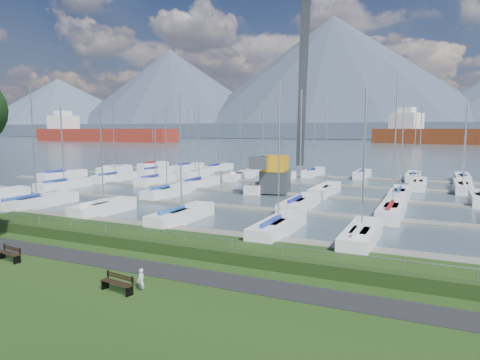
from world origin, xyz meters
The scene contains 14 objects.
path centered at (0.00, -3.00, 0.01)m, with size 160.00×2.00×0.04m, color black.
water centered at (0.00, 260.00, -0.40)m, with size 800.00×540.00×0.20m, color #3C4E58.
hedge centered at (0.00, -0.40, 0.35)m, with size 80.00×0.70×0.70m, color #1E3212.
fence centered at (0.00, 0.00, 1.20)m, with size 0.04×0.04×80.00m, color #989AA0.
foothill centered at (0.00, 330.00, 6.00)m, with size 900.00×80.00×12.00m, color #404C5E.
mountains centered at (7.35, 404.62, 46.68)m, with size 1190.00×360.00×115.00m.
docks centered at (0.00, 26.00, -0.22)m, with size 90.00×41.60×0.25m.
bench_left centered at (-6.24, -5.18, 0.42)m, with size 1.84×0.69×0.85m.
bench_right centered at (2.32, -6.28, 0.42)m, with size 1.84×0.67×0.85m.
person centered at (3.12, -5.64, 0.57)m, with size 0.42×0.27×1.15m, color silver.
crane centered at (-1.55, 27.59, 5.33)m, with size 6.45×13.21×22.35m.
cargo_ship_west centered at (-176.46, 185.91, 3.58)m, with size 95.77×20.32×21.50m.
cargo_ship_mid centered at (29.53, 220.22, 3.51)m, with size 103.34×50.75×21.50m.
sailboat_fleet centered at (-1.77, 28.91, 5.33)m, with size 75.80×50.10×12.75m.
Camera 1 is at (15.07, -20.85, 7.31)m, focal length 32.00 mm.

